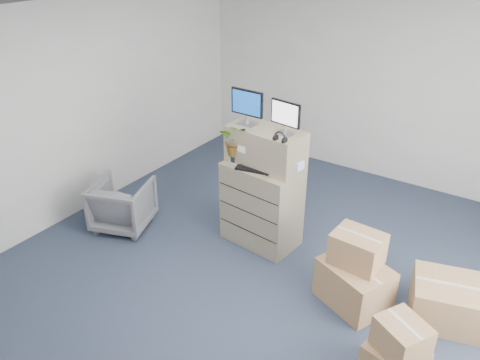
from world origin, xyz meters
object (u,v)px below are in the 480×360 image
object	(u,v)px
monitor_right	(285,116)
office_chair	(122,202)
water_bottle	(272,158)
potted_plant	(237,144)
filing_cabinet_lower	(262,204)
monitor_left	(247,105)
keyboard	(257,169)

from	to	relation	value
monitor_right	office_chair	size ratio (longest dim) A/B	0.53
water_bottle	potted_plant	world-z (taller)	potted_plant
filing_cabinet_lower	monitor_left	bearing A→B (deg)	176.70
filing_cabinet_lower	potted_plant	distance (m)	0.82
water_bottle	keyboard	bearing A→B (deg)	-122.31
filing_cabinet_lower	office_chair	world-z (taller)	filing_cabinet_lower
monitor_left	potted_plant	size ratio (longest dim) A/B	0.86
filing_cabinet_lower	potted_plant	size ratio (longest dim) A/B	2.13
office_chair	filing_cabinet_lower	bearing A→B (deg)	-176.70
water_bottle	office_chair	world-z (taller)	water_bottle
monitor_right	office_chair	distance (m)	2.48
office_chair	monitor_right	bearing A→B (deg)	-178.72
filing_cabinet_lower	office_chair	size ratio (longest dim) A/B	1.47
office_chair	monitor_left	bearing A→B (deg)	-171.92
keyboard	water_bottle	distance (m)	0.22
monitor_left	office_chair	world-z (taller)	monitor_left
monitor_left	water_bottle	size ratio (longest dim) A/B	1.84
keyboard	office_chair	xyz separation A→B (m)	(-1.67, -0.61, -0.70)
filing_cabinet_lower	keyboard	world-z (taller)	keyboard
monitor_left	monitor_right	size ratio (longest dim) A/B	1.11
monitor_left	potted_plant	world-z (taller)	monitor_left
monitor_left	office_chair	distance (m)	2.13
water_bottle	office_chair	size ratio (longest dim) A/B	0.32
monitor_left	office_chair	bearing A→B (deg)	-149.49
monitor_right	potted_plant	bearing A→B (deg)	-161.20
keyboard	monitor_right	bearing A→B (deg)	17.07
filing_cabinet_lower	water_bottle	bearing A→B (deg)	32.08
monitor_right	potted_plant	size ratio (longest dim) A/B	0.77
water_bottle	potted_plant	distance (m)	0.45
monitor_right	office_chair	bearing A→B (deg)	-149.26
monitor_left	keyboard	size ratio (longest dim) A/B	0.89
filing_cabinet_lower	monitor_left	size ratio (longest dim) A/B	2.49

